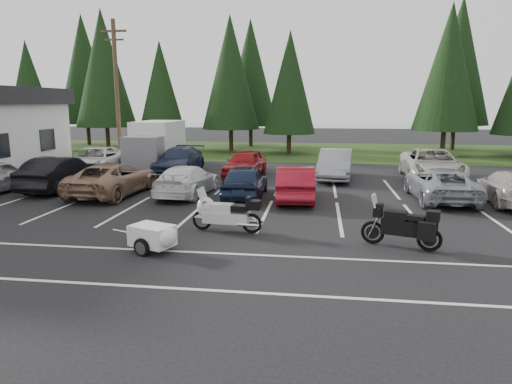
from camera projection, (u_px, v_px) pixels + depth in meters
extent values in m
plane|color=black|center=(248.00, 222.00, 15.92)|extent=(120.00, 120.00, 0.00)
cube|color=#213D13|center=(291.00, 151.00, 39.25)|extent=(80.00, 16.00, 0.01)
cube|color=slate|center=(330.00, 130.00, 68.84)|extent=(70.00, 50.00, 0.02)
cylinder|color=#473321|center=(117.00, 96.00, 28.06)|extent=(0.26, 0.26, 9.00)
cube|color=#473321|center=(113.00, 31.00, 27.33)|extent=(1.60, 0.12, 0.12)
cube|color=#473321|center=(114.00, 40.00, 27.42)|extent=(1.20, 0.10, 0.10)
cube|color=silver|center=(255.00, 208.00, 17.86)|extent=(32.00, 16.00, 0.01)
cylinder|color=#332316|center=(34.00, 138.00, 39.27)|extent=(0.36, 0.36, 2.16)
cone|color=black|center=(29.00, 87.00, 38.44)|extent=(3.96, 3.96, 7.65)
cylinder|color=#332316|center=(108.00, 134.00, 39.96)|extent=(0.36, 0.36, 2.78)
cone|color=black|center=(104.00, 68.00, 38.89)|extent=(5.10, 5.10, 9.86)
cylinder|color=#332316|center=(163.00, 140.00, 37.93)|extent=(0.36, 0.36, 2.11)
cone|color=black|center=(161.00, 88.00, 37.11)|extent=(3.87, 3.87, 7.48)
cylinder|color=#332316|center=(231.00, 136.00, 38.60)|extent=(0.36, 0.36, 2.62)
cone|color=black|center=(230.00, 72.00, 37.59)|extent=(4.80, 4.80, 9.27)
cylinder|color=#332316|center=(289.00, 140.00, 36.70)|extent=(0.36, 0.36, 2.26)
cone|color=black|center=(290.00, 82.00, 35.83)|extent=(4.14, 4.14, 7.99)
cylinder|color=#332316|center=(443.00, 138.00, 35.53)|extent=(0.36, 0.36, 2.69)
cone|color=black|center=(449.00, 67.00, 34.49)|extent=(4.93, 4.93, 9.52)
cylinder|color=#332316|center=(88.00, 130.00, 44.57)|extent=(0.36, 0.36, 2.88)
cone|color=black|center=(84.00, 69.00, 43.46)|extent=(5.28, 5.28, 10.20)
cylinder|color=#332316|center=(251.00, 132.00, 42.93)|extent=(0.36, 0.36, 2.71)
cone|color=black|center=(251.00, 73.00, 41.88)|extent=(4.97, 4.97, 9.61)
cylinder|color=#332316|center=(453.00, 133.00, 39.80)|extent=(0.36, 0.36, 3.00)
cone|color=black|center=(459.00, 62.00, 38.64)|extent=(5.50, 5.50, 10.62)
imported|color=black|center=(60.00, 173.00, 21.59)|extent=(1.71, 4.85, 1.60)
imported|color=#89664F|center=(113.00, 179.00, 20.43)|extent=(2.74, 5.38, 1.46)
imported|color=silver|center=(187.00, 180.00, 20.35)|extent=(2.24, 4.75, 1.34)
imported|color=#172139|center=(245.00, 181.00, 19.92)|extent=(1.82, 4.32, 1.46)
imported|color=maroon|center=(295.00, 183.00, 19.39)|extent=(1.79, 4.49, 1.45)
imported|color=gray|center=(441.00, 184.00, 19.29)|extent=(2.37, 5.02, 1.39)
imported|color=#B6ADA6|center=(511.00, 187.00, 18.59)|extent=(2.29, 4.88, 1.38)
imported|color=white|center=(95.00, 161.00, 26.47)|extent=(2.99, 5.74, 1.54)
imported|color=#17223B|center=(179.00, 161.00, 26.66)|extent=(2.10, 5.15, 1.49)
imported|color=maroon|center=(245.00, 163.00, 25.36)|extent=(2.19, 4.57, 1.51)
imported|color=gray|center=(335.00, 164.00, 24.64)|extent=(2.10, 4.96, 1.59)
imported|color=#BBB4AB|center=(432.00, 164.00, 24.32)|extent=(3.05, 6.15, 1.68)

